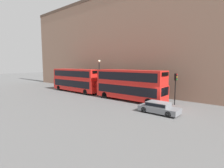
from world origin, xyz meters
TOP-DOWN VIEW (x-y plane):
  - ground_plane at (0.00, 0.00)m, footprint 200.00×200.00m
  - building_facade at (7.00, 0.00)m, footprint 1.10×80.00m
  - bus_leading at (1.60, 5.94)m, footprint 2.59×10.74m
  - bus_second_in_queue at (1.60, 18.26)m, footprint 2.59×11.29m
  - car_dark_sedan at (-1.80, -0.28)m, footprint 1.78×4.23m
  - traffic_light at (3.24, -0.07)m, footprint 0.30×0.36m
  - street_lamp at (3.33, 13.73)m, footprint 0.44×0.44m
  - pedestrian at (3.72, 10.54)m, footprint 0.36×0.36m

SIDE VIEW (x-z plane):
  - ground_plane at x=0.00m, z-range 0.00..0.00m
  - car_dark_sedan at x=-1.80m, z-range 0.05..1.28m
  - pedestrian at x=3.72m, z-range -0.07..1.63m
  - bus_second_in_queue at x=1.60m, z-range 0.23..4.53m
  - bus_leading at x=1.60m, z-range 0.22..4.63m
  - traffic_light at x=3.24m, z-range 0.89..4.95m
  - street_lamp at x=3.33m, z-range 0.74..6.73m
  - building_facade at x=7.00m, z-range 0.31..19.15m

